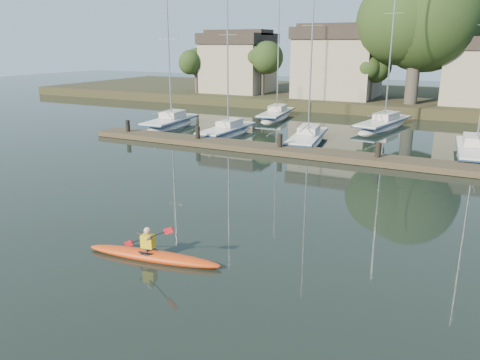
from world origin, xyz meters
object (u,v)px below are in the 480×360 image
at_px(kayak, 152,254).
at_px(dock, 326,155).
at_px(sailboat_3, 474,160).
at_px(sailboat_2, 307,144).
at_px(sailboat_5, 276,119).
at_px(sailboat_0, 171,128).
at_px(sailboat_6, 383,129).
at_px(sailboat_1, 227,137).

height_order(kayak, dock, kayak).
height_order(kayak, sailboat_3, sailboat_3).
distance_m(sailboat_2, sailboat_5, 11.37).
bearing_deg(dock, kayak, -93.61).
bearing_deg(dock, sailboat_0, 160.98).
relative_size(sailboat_5, sailboat_6, 0.89).
xyz_separation_m(sailboat_1, sailboat_2, (6.37, -0.06, 0.00)).
height_order(sailboat_0, sailboat_3, sailboat_3).
relative_size(dock, sailboat_2, 2.56).
distance_m(sailboat_0, sailboat_1, 6.01).
bearing_deg(sailboat_6, sailboat_0, -143.40).
bearing_deg(sailboat_2, sailboat_3, -6.03).
distance_m(kayak, sailboat_3, 21.97).
xyz_separation_m(kayak, sailboat_0, (-13.78, 20.90, -0.38)).
relative_size(sailboat_2, sailboat_3, 1.00).
height_order(kayak, sailboat_0, sailboat_0).
distance_m(dock, sailboat_5, 16.02).
bearing_deg(sailboat_3, sailboat_5, 147.44).
relative_size(dock, sailboat_6, 2.25).
relative_size(sailboat_1, sailboat_2, 0.93).
relative_size(sailboat_0, sailboat_1, 0.97).
relative_size(sailboat_0, sailboat_3, 0.91).
bearing_deg(sailboat_1, sailboat_3, 2.31).
distance_m(dock, sailboat_1, 9.73).
xyz_separation_m(kayak, sailboat_5, (-7.75, 29.22, -0.35)).
bearing_deg(dock, sailboat_6, 85.12).
distance_m(sailboat_1, sailboat_6, 13.12).
distance_m(dock, sailboat_6, 12.58).
xyz_separation_m(kayak, sailboat_1, (-7.88, 19.78, -0.35)).
bearing_deg(sailboat_6, sailboat_2, -101.09).
bearing_deg(sailboat_0, sailboat_5, 49.42).
height_order(dock, sailboat_0, sailboat_0).
height_order(kayak, sailboat_5, sailboat_5).
bearing_deg(dock, sailboat_1, 155.89).
relative_size(dock, sailboat_5, 2.52).
relative_size(kayak, sailboat_6, 0.31).
bearing_deg(sailboat_5, sailboat_6, -11.57).
bearing_deg(kayak, sailboat_1, 103.50).
bearing_deg(sailboat_1, sailboat_5, 90.63).
bearing_deg(sailboat_0, sailboat_3, -6.80).
bearing_deg(kayak, sailboat_3, 57.63).
bearing_deg(sailboat_5, sailboat_0, -132.34).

